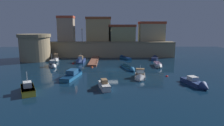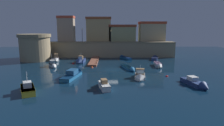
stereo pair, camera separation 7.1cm
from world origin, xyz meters
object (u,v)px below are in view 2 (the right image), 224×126
at_px(quay_lamp_1, 111,34).
at_px(mooring_buoy_2, 92,68).
at_px(moored_boat_3, 129,68).
at_px(moored_boat_4, 197,84).
at_px(moored_boat_6, 124,58).
at_px(mooring_buoy_0, 74,64).
at_px(moored_boat_2, 53,65).
at_px(mooring_buoy_1, 167,77).
at_px(moored_boat_5, 74,74).
at_px(quay_lamp_0, 82,33).
at_px(fortress_tower, 35,47).
at_px(moored_boat_8, 27,88).
at_px(moored_boat_9, 158,65).
at_px(moored_boat_13, 140,76).
at_px(moored_boat_10, 80,61).
at_px(moored_boat_7, 56,59).
at_px(moored_boat_0, 155,58).
at_px(quay_lamp_2, 140,34).

xyz_separation_m(quay_lamp_1, mooring_buoy_2, (-4.17, -15.32, -6.69)).
xyz_separation_m(moored_boat_3, moored_boat_4, (8.90, -11.62, 0.13)).
bearing_deg(moored_boat_6, mooring_buoy_0, 95.62).
height_order(moored_boat_2, mooring_buoy_1, moored_boat_2).
bearing_deg(mooring_buoy_0, moored_boat_5, -79.05).
height_order(quay_lamp_0, moored_boat_6, quay_lamp_0).
distance_m(fortress_tower, moored_boat_8, 26.78).
xyz_separation_m(moored_boat_6, mooring_buoy_0, (-12.73, -7.61, -0.31)).
distance_m(moored_boat_4, mooring_buoy_2, 21.60).
distance_m(quay_lamp_0, moored_boat_9, 24.73).
relative_size(quay_lamp_0, moored_boat_2, 0.83).
xyz_separation_m(moored_boat_4, moored_boat_13, (-7.81, 4.15, 0.03)).
distance_m(moored_boat_3, moored_boat_6, 13.97).
height_order(moored_boat_13, mooring_buoy_1, moored_boat_13).
bearing_deg(moored_boat_5, moored_boat_9, -52.53).
relative_size(moored_boat_9, moored_boat_10, 1.07).
relative_size(quay_lamp_0, moored_boat_8, 0.73).
distance_m(moored_boat_3, moored_boat_8, 20.53).
xyz_separation_m(quay_lamp_1, moored_boat_6, (3.70, -3.28, -6.39)).
bearing_deg(moored_boat_7, moored_boat_5, 10.65).
bearing_deg(moored_boat_8, mooring_buoy_1, -96.25).
bearing_deg(moored_boat_0, moored_boat_8, 155.88).
relative_size(moored_boat_3, moored_boat_7, 1.32).
bearing_deg(moored_boat_6, moored_boat_10, 93.39).
distance_m(quay_lamp_0, mooring_buoy_0, 12.97).
relative_size(quay_lamp_0, quay_lamp_1, 1.17).
xyz_separation_m(quay_lamp_0, moored_boat_0, (20.35, -4.60, -6.66)).
relative_size(fortress_tower, moored_boat_0, 1.74).
xyz_separation_m(moored_boat_2, moored_boat_13, (17.76, -10.31, -0.05)).
height_order(quay_lamp_2, moored_boat_5, quay_lamp_2).
height_order(fortress_tower, moored_boat_7, fortress_tower).
xyz_separation_m(quay_lamp_2, moored_boat_10, (-16.12, -9.45, -6.35)).
bearing_deg(moored_boat_9, moored_boat_8, -49.67).
relative_size(moored_boat_5, mooring_buoy_2, 14.11).
distance_m(moored_boat_0, moored_boat_5, 26.25).
xyz_separation_m(moored_boat_7, mooring_buoy_1, (24.24, -16.65, -0.54)).
xyz_separation_m(moored_boat_7, moored_boat_10, (6.77, -2.89, -0.03)).
xyz_separation_m(moored_boat_2, moored_boat_5, (6.25, -8.60, -0.02)).
relative_size(moored_boat_0, moored_boat_5, 0.64).
bearing_deg(fortress_tower, quay_lamp_1, 16.04).
height_order(quay_lamp_2, moored_boat_3, quay_lamp_2).
distance_m(moored_boat_0, moored_boat_8, 35.37).
distance_m(moored_boat_0, moored_boat_3, 15.13).
bearing_deg(moored_boat_8, moored_boat_9, -79.62).
bearing_deg(moored_boat_2, moored_boat_10, 107.48).
height_order(moored_boat_0, mooring_buoy_0, moored_boat_0).
bearing_deg(moored_boat_6, moored_boat_5, 126.99).
distance_m(quay_lamp_0, moored_boat_3, 22.11).
xyz_separation_m(fortress_tower, moored_boat_10, (12.36, -3.71, -3.02)).
height_order(moored_boat_4, mooring_buoy_0, moored_boat_4).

